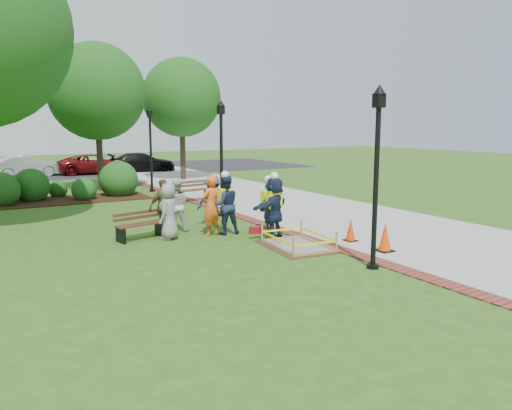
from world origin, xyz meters
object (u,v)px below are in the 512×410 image
wet_concrete_pad (298,239)px  hivis_worker_b (268,204)px  hivis_worker_c (225,203)px  hivis_worker_a (274,206)px  cone_front (385,237)px  bench_near (141,231)px  lamp_near (377,164)px

wet_concrete_pad → hivis_worker_b: hivis_worker_b is taller
hivis_worker_b → hivis_worker_c: hivis_worker_c is taller
wet_concrete_pad → hivis_worker_a: (-0.03, 1.18, 0.75)m
cone_front → hivis_worker_b: 3.98m
bench_near → hivis_worker_b: (3.79, -1.04, 0.64)m
hivis_worker_a → hivis_worker_c: (-0.95, 1.31, -0.01)m
hivis_worker_b → hivis_worker_c: bearing=161.2°
hivis_worker_b → bench_near: bearing=164.7°
bench_near → hivis_worker_c: hivis_worker_c is taller
lamp_near → hivis_worker_a: lamp_near is taller
bench_near → hivis_worker_b: hivis_worker_b is taller
bench_near → cone_front: 7.02m
bench_near → hivis_worker_a: hivis_worker_a is taller
bench_near → lamp_near: (3.81, -5.73, 2.22)m
wet_concrete_pad → cone_front: cone_front is taller
wet_concrete_pad → hivis_worker_b: size_ratio=1.36×
lamp_near → bench_near: bearing=123.6°
lamp_near → hivis_worker_b: lamp_near is taller
cone_front → hivis_worker_c: (-2.67, 4.14, 0.58)m
cone_front → hivis_worker_b: hivis_worker_b is taller
lamp_near → hivis_worker_a: size_ratio=2.13×
hivis_worker_b → hivis_worker_c: 1.36m
lamp_near → hivis_worker_c: (-1.30, 5.14, -1.51)m
cone_front → hivis_worker_b: (-1.38, 3.70, 0.50)m
hivis_worker_c → hivis_worker_b: bearing=-18.8°
hivis_worker_a → hivis_worker_b: size_ratio=1.11×
wet_concrete_pad → bench_near: 4.67m
wet_concrete_pad → cone_front: size_ratio=3.00×
bench_near → cone_front: (5.18, -4.74, 0.14)m
lamp_near → hivis_worker_b: bearing=90.2°
wet_concrete_pad → bench_near: (-3.49, 3.09, 0.03)m
bench_near → cone_front: cone_front is taller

